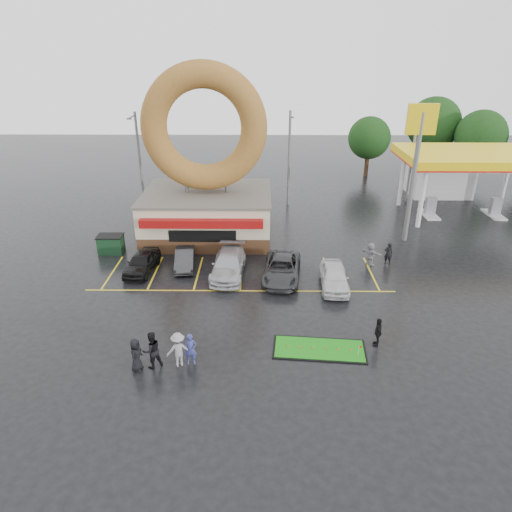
{
  "coord_description": "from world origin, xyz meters",
  "views": [
    {
      "loc": [
        1.29,
        -22.28,
        14.34
      ],
      "look_at": [
        1.03,
        4.0,
        2.2
      ],
      "focal_mm": 32.0,
      "sensor_mm": 36.0,
      "label": 1
    }
  ],
  "objects_px": {
    "shell_sign": "(418,149)",
    "putting_green": "(319,349)",
    "streetlight_right": "(413,155)",
    "streetlight_left": "(139,159)",
    "car_grey": "(282,269)",
    "dumpster": "(111,244)",
    "car_silver": "(228,264)",
    "car_black": "(142,262)",
    "donut_shop": "(206,183)",
    "car_white": "(334,277)",
    "person_cameraman": "(378,332)",
    "person_blue": "(191,349)",
    "gas_station": "(456,168)",
    "car_dgrey": "(185,259)",
    "streetlight_mid": "(289,157)"
  },
  "relations": [
    {
      "from": "streetlight_left",
      "to": "gas_station",
      "type": "bearing_deg",
      "value": 1.95
    },
    {
      "from": "streetlight_mid",
      "to": "car_silver",
      "type": "bearing_deg",
      "value": -107.77
    },
    {
      "from": "gas_station",
      "to": "car_dgrey",
      "type": "relative_size",
      "value": 3.67
    },
    {
      "from": "car_silver",
      "to": "donut_shop",
      "type": "bearing_deg",
      "value": 109.96
    },
    {
      "from": "streetlight_right",
      "to": "streetlight_left",
      "type": "bearing_deg",
      "value": -175.6
    },
    {
      "from": "shell_sign",
      "to": "car_grey",
      "type": "distance_m",
      "value": 13.99
    },
    {
      "from": "shell_sign",
      "to": "putting_green",
      "type": "height_order",
      "value": "shell_sign"
    },
    {
      "from": "car_black",
      "to": "person_cameraman",
      "type": "distance_m",
      "value": 16.68
    },
    {
      "from": "streetlight_mid",
      "to": "car_dgrey",
      "type": "bearing_deg",
      "value": -119.9
    },
    {
      "from": "streetlight_mid",
      "to": "car_dgrey",
      "type": "xyz_separation_m",
      "value": [
        -8.06,
        -14.03,
        -4.17
      ]
    },
    {
      "from": "gas_station",
      "to": "streetlight_right",
      "type": "xyz_separation_m",
      "value": [
        -4.0,
        0.98,
        1.08
      ]
    },
    {
      "from": "streetlight_right",
      "to": "car_dgrey",
      "type": "distance_m",
      "value": 25.41
    },
    {
      "from": "streetlight_mid",
      "to": "car_white",
      "type": "bearing_deg",
      "value": -82.95
    },
    {
      "from": "streetlight_left",
      "to": "dumpster",
      "type": "relative_size",
      "value": 5.0
    },
    {
      "from": "car_dgrey",
      "to": "person_cameraman",
      "type": "bearing_deg",
      "value": -44.84
    },
    {
      "from": "streetlight_right",
      "to": "car_black",
      "type": "relative_size",
      "value": 2.18
    },
    {
      "from": "streetlight_right",
      "to": "car_silver",
      "type": "relative_size",
      "value": 1.72
    },
    {
      "from": "donut_shop",
      "to": "dumpster",
      "type": "relative_size",
      "value": 7.5
    },
    {
      "from": "car_silver",
      "to": "car_black",
      "type": "bearing_deg",
      "value": 179.66
    },
    {
      "from": "car_silver",
      "to": "person_blue",
      "type": "relative_size",
      "value": 3.12
    },
    {
      "from": "streetlight_left",
      "to": "car_silver",
      "type": "relative_size",
      "value": 1.72
    },
    {
      "from": "car_black",
      "to": "putting_green",
      "type": "distance_m",
      "value": 14.42
    },
    {
      "from": "gas_station",
      "to": "person_cameraman",
      "type": "bearing_deg",
      "value": -118.32
    },
    {
      "from": "gas_station",
      "to": "streetlight_right",
      "type": "relative_size",
      "value": 1.52
    },
    {
      "from": "person_blue",
      "to": "car_dgrey",
      "type": "bearing_deg",
      "value": 92.71
    },
    {
      "from": "shell_sign",
      "to": "person_cameraman",
      "type": "xyz_separation_m",
      "value": [
        -5.55,
        -14.35,
        -6.57
      ]
    },
    {
      "from": "car_silver",
      "to": "putting_green",
      "type": "bearing_deg",
      "value": -54.72
    },
    {
      "from": "shell_sign",
      "to": "car_black",
      "type": "distance_m",
      "value": 21.81
    },
    {
      "from": "putting_green",
      "to": "car_silver",
      "type": "bearing_deg",
      "value": 121.66
    },
    {
      "from": "streetlight_mid",
      "to": "person_cameraman",
      "type": "distance_m",
      "value": 23.86
    },
    {
      "from": "car_silver",
      "to": "dumpster",
      "type": "height_order",
      "value": "car_silver"
    },
    {
      "from": "streetlight_mid",
      "to": "dumpster",
      "type": "bearing_deg",
      "value": -140.43
    },
    {
      "from": "car_white",
      "to": "putting_green",
      "type": "xyz_separation_m",
      "value": [
        -1.71,
        -6.82,
        -0.7
      ]
    },
    {
      "from": "shell_sign",
      "to": "car_grey",
      "type": "bearing_deg",
      "value": -146.44
    },
    {
      "from": "streetlight_right",
      "to": "car_white",
      "type": "xyz_separation_m",
      "value": [
        -9.91,
        -17.91,
        -4.04
      ]
    },
    {
      "from": "streetlight_right",
      "to": "car_grey",
      "type": "relative_size",
      "value": 1.73
    },
    {
      "from": "gas_station",
      "to": "car_white",
      "type": "relative_size",
      "value": 3.15
    },
    {
      "from": "streetlight_mid",
      "to": "person_blue",
      "type": "bearing_deg",
      "value": -103.74
    },
    {
      "from": "car_dgrey",
      "to": "car_white",
      "type": "xyz_separation_m",
      "value": [
        10.16,
        -2.88,
        0.12
      ]
    },
    {
      "from": "gas_station",
      "to": "person_cameraman",
      "type": "height_order",
      "value": "gas_station"
    },
    {
      "from": "donut_shop",
      "to": "car_grey",
      "type": "bearing_deg",
      "value": -53.55
    },
    {
      "from": "car_black",
      "to": "car_grey",
      "type": "bearing_deg",
      "value": 1.59
    },
    {
      "from": "person_blue",
      "to": "dumpster",
      "type": "relative_size",
      "value": 0.93
    },
    {
      "from": "donut_shop",
      "to": "streetlight_mid",
      "type": "height_order",
      "value": "donut_shop"
    },
    {
      "from": "shell_sign",
      "to": "putting_green",
      "type": "distance_m",
      "value": 18.64
    },
    {
      "from": "streetlight_mid",
      "to": "person_blue",
      "type": "height_order",
      "value": "streetlight_mid"
    },
    {
      "from": "donut_shop",
      "to": "car_black",
      "type": "xyz_separation_m",
      "value": [
        -3.91,
        -6.84,
        -3.76
      ]
    },
    {
      "from": "car_dgrey",
      "to": "person_cameraman",
      "type": "height_order",
      "value": "person_cameraman"
    },
    {
      "from": "car_grey",
      "to": "dumpster",
      "type": "bearing_deg",
      "value": 168.68
    },
    {
      "from": "streetlight_mid",
      "to": "streetlight_right",
      "type": "xyz_separation_m",
      "value": [
        12.0,
        1.0,
        0.0
      ]
    }
  ]
}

